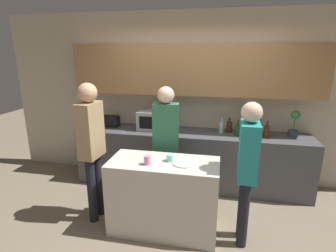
{
  "coord_description": "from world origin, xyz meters",
  "views": [
    {
      "loc": [
        0.43,
        -2.48,
        2.08
      ],
      "look_at": [
        -0.17,
        0.45,
        1.24
      ],
      "focal_mm": 28.0,
      "sensor_mm": 36.0,
      "label": 1
    }
  ],
  "objects_px": {
    "plate_on_island": "(184,163)",
    "person_left": "(247,164)",
    "potted_plant": "(294,124)",
    "cup_0": "(147,160)",
    "cup_1": "(170,158)",
    "bottle_0": "(221,127)",
    "bottle_4": "(251,127)",
    "microwave": "(155,120)",
    "bottle_5": "(260,130)",
    "bottle_3": "(244,127)",
    "bottle_6": "(267,131)",
    "bottle_1": "(229,127)",
    "person_center": "(166,137)",
    "toaster": "(111,121)",
    "bottle_2": "(238,130)",
    "person_right": "(91,141)"
  },
  "relations": [
    {
      "from": "plate_on_island",
      "to": "person_left",
      "type": "distance_m",
      "value": 0.67
    },
    {
      "from": "potted_plant",
      "to": "cup_0",
      "type": "distance_m",
      "value": 2.28
    },
    {
      "from": "cup_1",
      "to": "bottle_0",
      "type": "bearing_deg",
      "value": 65.3
    },
    {
      "from": "bottle_0",
      "to": "bottle_4",
      "type": "distance_m",
      "value": 0.43
    },
    {
      "from": "microwave",
      "to": "plate_on_island",
      "type": "xyz_separation_m",
      "value": [
        0.65,
        -1.27,
        -0.14
      ]
    },
    {
      "from": "bottle_5",
      "to": "person_left",
      "type": "relative_size",
      "value": 0.16
    },
    {
      "from": "microwave",
      "to": "bottle_3",
      "type": "distance_m",
      "value": 1.39
    },
    {
      "from": "plate_on_island",
      "to": "potted_plant",
      "type": "bearing_deg",
      "value": 41.78
    },
    {
      "from": "bottle_6",
      "to": "cup_0",
      "type": "xyz_separation_m",
      "value": [
        -1.43,
        -1.25,
        -0.05
      ]
    },
    {
      "from": "microwave",
      "to": "person_left",
      "type": "bearing_deg",
      "value": -44.15
    },
    {
      "from": "bottle_0",
      "to": "bottle_1",
      "type": "xyz_separation_m",
      "value": [
        0.12,
        0.06,
        -0.0
      ]
    },
    {
      "from": "person_left",
      "to": "bottle_1",
      "type": "bearing_deg",
      "value": 8.48
    },
    {
      "from": "potted_plant",
      "to": "cup_0",
      "type": "relative_size",
      "value": 3.97
    },
    {
      "from": "bottle_6",
      "to": "person_center",
      "type": "distance_m",
      "value": 1.49
    },
    {
      "from": "bottle_0",
      "to": "bottle_6",
      "type": "bearing_deg",
      "value": -10.07
    },
    {
      "from": "bottle_3",
      "to": "cup_1",
      "type": "xyz_separation_m",
      "value": [
        -0.9,
        -1.27,
        -0.06
      ]
    },
    {
      "from": "toaster",
      "to": "cup_1",
      "type": "bearing_deg",
      "value": -44.71
    },
    {
      "from": "bottle_3",
      "to": "bottle_5",
      "type": "relative_size",
      "value": 1.02
    },
    {
      "from": "microwave",
      "to": "cup_1",
      "type": "relative_size",
      "value": 5.92
    },
    {
      "from": "bottle_1",
      "to": "person_center",
      "type": "xyz_separation_m",
      "value": [
        -0.84,
        -0.76,
        0.02
      ]
    },
    {
      "from": "bottle_3",
      "to": "person_left",
      "type": "distance_m",
      "value": 1.33
    },
    {
      "from": "bottle_5",
      "to": "person_left",
      "type": "height_order",
      "value": "person_left"
    },
    {
      "from": "microwave",
      "to": "person_left",
      "type": "height_order",
      "value": "person_left"
    },
    {
      "from": "plate_on_island",
      "to": "cup_0",
      "type": "height_order",
      "value": "cup_0"
    },
    {
      "from": "person_center",
      "to": "plate_on_island",
      "type": "bearing_deg",
      "value": 110.99
    },
    {
      "from": "person_left",
      "to": "person_center",
      "type": "relative_size",
      "value": 0.97
    },
    {
      "from": "bottle_4",
      "to": "bottle_2",
      "type": "bearing_deg",
      "value": -157.27
    },
    {
      "from": "potted_plant",
      "to": "cup_1",
      "type": "relative_size",
      "value": 4.49
    },
    {
      "from": "cup_0",
      "to": "person_right",
      "type": "bearing_deg",
      "value": 166.92
    },
    {
      "from": "bottle_0",
      "to": "bottle_1",
      "type": "relative_size",
      "value": 1.04
    },
    {
      "from": "potted_plant",
      "to": "bottle_6",
      "type": "bearing_deg",
      "value": -162.97
    },
    {
      "from": "person_right",
      "to": "person_left",
      "type": "bearing_deg",
      "value": 91.12
    },
    {
      "from": "potted_plant",
      "to": "plate_on_island",
      "type": "height_order",
      "value": "potted_plant"
    },
    {
      "from": "bottle_1",
      "to": "bottle_5",
      "type": "xyz_separation_m",
      "value": [
        0.43,
        -0.13,
        0.01
      ]
    },
    {
      "from": "plate_on_island",
      "to": "person_left",
      "type": "bearing_deg",
      "value": -1.14
    },
    {
      "from": "bottle_3",
      "to": "person_center",
      "type": "xyz_separation_m",
      "value": [
        -1.06,
        -0.75,
        0.0
      ]
    },
    {
      "from": "microwave",
      "to": "plate_on_island",
      "type": "height_order",
      "value": "microwave"
    },
    {
      "from": "bottle_2",
      "to": "plate_on_island",
      "type": "relative_size",
      "value": 0.94
    },
    {
      "from": "bottle_1",
      "to": "bottle_2",
      "type": "bearing_deg",
      "value": -55.16
    },
    {
      "from": "bottle_0",
      "to": "bottle_5",
      "type": "bearing_deg",
      "value": -7.61
    },
    {
      "from": "bottle_2",
      "to": "bottle_0",
      "type": "bearing_deg",
      "value": 154.51
    },
    {
      "from": "bottle_3",
      "to": "person_center",
      "type": "bearing_deg",
      "value": -144.69
    },
    {
      "from": "bottle_5",
      "to": "bottle_0",
      "type": "bearing_deg",
      "value": 172.39
    },
    {
      "from": "bottle_5",
      "to": "bottle_1",
      "type": "bearing_deg",
      "value": 163.3
    },
    {
      "from": "bottle_6",
      "to": "cup_0",
      "type": "distance_m",
      "value": 1.9
    },
    {
      "from": "plate_on_island",
      "to": "cup_1",
      "type": "bearing_deg",
      "value": 165.99
    },
    {
      "from": "toaster",
      "to": "cup_0",
      "type": "distance_m",
      "value": 1.7
    },
    {
      "from": "person_left",
      "to": "person_right",
      "type": "height_order",
      "value": "person_right"
    },
    {
      "from": "cup_1",
      "to": "person_right",
      "type": "distance_m",
      "value": 0.99
    },
    {
      "from": "toaster",
      "to": "cup_0",
      "type": "bearing_deg",
      "value": -53.48
    }
  ]
}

